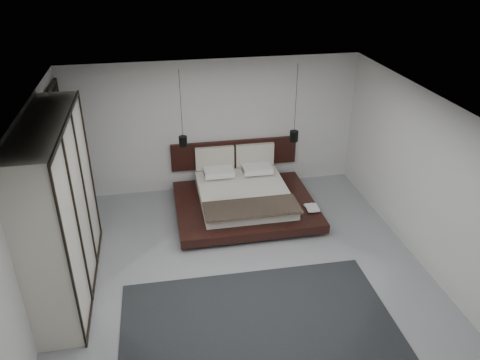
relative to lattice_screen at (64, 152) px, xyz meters
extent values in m
plane|color=gray|center=(2.95, -2.45, -1.30)|extent=(6.00, 6.00, 0.00)
plane|color=white|center=(2.95, -2.45, 1.50)|extent=(6.00, 6.00, 0.00)
plane|color=silver|center=(2.95, 0.55, 0.10)|extent=(6.00, 0.00, 6.00)
plane|color=silver|center=(2.95, -5.45, 0.10)|extent=(6.00, 0.00, 6.00)
plane|color=silver|center=(-0.05, -2.45, 0.10)|extent=(0.00, 6.00, 6.00)
plane|color=silver|center=(5.95, -2.45, 0.10)|extent=(0.00, 6.00, 6.00)
cube|color=black|center=(0.00, 0.00, 0.00)|extent=(0.05, 0.90, 2.60)
cube|color=black|center=(3.35, -0.70, -1.26)|extent=(2.13, 1.74, 0.08)
cube|color=black|center=(3.35, -0.70, -1.14)|extent=(2.71, 2.23, 0.17)
cube|color=silver|center=(3.35, -0.57, -0.94)|extent=(1.74, 1.94, 0.21)
cube|color=black|center=(3.35, -1.33, -0.81)|extent=(1.76, 0.68, 0.05)
cube|color=white|center=(2.94, 0.17, -0.78)|extent=(0.60, 0.39, 0.12)
cube|color=white|center=(3.75, 0.17, -0.78)|extent=(0.60, 0.39, 0.12)
cube|color=white|center=(2.94, 0.04, -0.72)|extent=(0.60, 0.39, 0.12)
cube|color=white|center=(3.75, 0.04, -0.72)|extent=(0.60, 0.39, 0.12)
cube|color=black|center=(3.35, 0.51, -0.54)|extent=(2.71, 0.08, 0.60)
cube|color=beige|center=(2.91, 0.42, -0.57)|extent=(0.82, 0.10, 0.50)
cube|color=beige|center=(3.78, 0.42, -0.57)|extent=(0.82, 0.10, 0.50)
imported|color=#99724C|center=(4.46, -1.18, -1.04)|extent=(0.26, 0.31, 0.03)
imported|color=#99724C|center=(4.44, -1.21, -1.01)|extent=(0.25, 0.33, 0.02)
cylinder|color=black|center=(2.23, -0.12, 0.85)|extent=(0.01, 0.01, 1.30)
cylinder|color=black|center=(2.23, -0.12, 0.10)|extent=(0.16, 0.16, 0.20)
cylinder|color=#FFE0B2|center=(2.23, -0.12, 0.02)|extent=(0.12, 0.12, 0.01)
cylinder|color=black|center=(4.46, -0.12, 0.82)|extent=(0.01, 0.01, 1.36)
cylinder|color=black|center=(4.46, -0.12, 0.04)|extent=(0.17, 0.17, 0.21)
cylinder|color=#FFE0B2|center=(4.46, -0.12, -0.05)|extent=(0.13, 0.13, 0.01)
cube|color=beige|center=(0.25, -2.30, 0.07)|extent=(0.63, 2.74, 2.74)
cube|color=black|center=(0.58, -2.30, 1.41)|extent=(0.03, 2.74, 0.06)
cube|color=black|center=(0.58, -2.30, -1.27)|extent=(0.03, 2.74, 0.06)
cube|color=black|center=(0.58, -3.67, 0.07)|extent=(0.03, 0.05, 2.74)
cube|color=black|center=(0.58, -2.75, 0.07)|extent=(0.03, 0.05, 2.74)
cube|color=black|center=(0.58, -1.84, 0.07)|extent=(0.03, 0.05, 2.74)
cube|color=black|center=(0.58, -0.93, 0.07)|extent=(0.03, 0.05, 2.74)
cube|color=black|center=(2.94, -3.92, -1.29)|extent=(3.90, 2.81, 0.02)
camera|label=1|loc=(1.77, -8.52, 3.62)|focal=35.00mm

